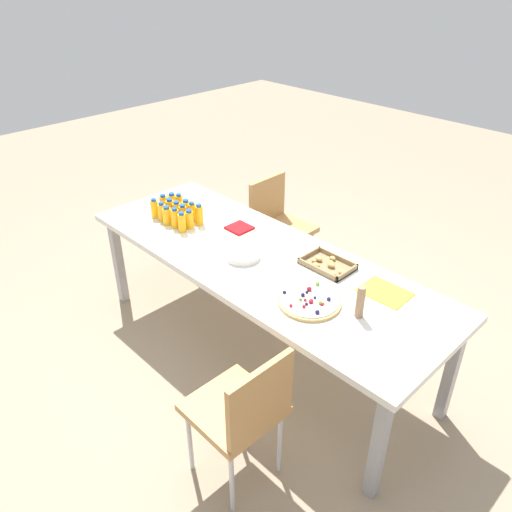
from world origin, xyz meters
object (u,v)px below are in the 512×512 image
(juice_bottle_1, at_px, (162,212))
(juice_bottle_4, at_px, (182,223))
(juice_bottle_13, at_px, (192,212))
(fruit_pizza, at_px, (310,301))
(juice_bottle_3, at_px, (175,218))
(juice_bottle_9, at_px, (189,219))
(juice_bottle_2, at_px, (167,216))
(juice_bottle_8, at_px, (183,215))
(chair_near_right, at_px, (243,409))
(party_table, at_px, (260,265))
(plate_stack, at_px, (243,255))
(juice_bottle_7, at_px, (177,212))
(chair_far_left, at_px, (278,221))
(juice_bottle_12, at_px, (186,209))
(juice_bottle_10, at_px, (172,202))
(juice_bottle_5, at_px, (164,205))
(cardboard_tube, at_px, (360,302))
(juice_bottle_6, at_px, (170,209))
(snack_tray, at_px, (327,265))
(juice_bottle_11, at_px, (179,204))
(juice_bottle_0, at_px, (154,209))
(paper_folder, at_px, (385,292))
(napkin_stack, at_px, (239,228))
(juice_bottle_14, at_px, (199,215))

(juice_bottle_1, relative_size, juice_bottle_4, 0.97)
(juice_bottle_1, xyz_separation_m, juice_bottle_13, (0.15, 0.15, 0.00))
(juice_bottle_13, xyz_separation_m, fruit_pizza, (1.18, -0.15, -0.05))
(juice_bottle_3, distance_m, juice_bottle_9, 0.10)
(juice_bottle_2, xyz_separation_m, juice_bottle_8, (0.08, 0.07, 0.01))
(juice_bottle_8, bearing_deg, chair_near_right, -27.30)
(party_table, xyz_separation_m, fruit_pizza, (0.51, -0.14, 0.07))
(plate_stack, bearing_deg, juice_bottle_8, 178.67)
(juice_bottle_7, bearing_deg, plate_stack, -1.69)
(chair_far_left, relative_size, juice_bottle_12, 6.19)
(juice_bottle_7, xyz_separation_m, fruit_pizza, (1.26, -0.08, -0.05))
(juice_bottle_3, height_order, juice_bottle_10, juice_bottle_3)
(juice_bottle_5, bearing_deg, juice_bottle_1, -42.19)
(juice_bottle_5, distance_m, cardboard_tube, 1.65)
(juice_bottle_6, relative_size, snack_tray, 0.48)
(juice_bottle_4, relative_size, juice_bottle_11, 0.94)
(juice_bottle_5, distance_m, juice_bottle_8, 0.23)
(juice_bottle_0, height_order, plate_stack, juice_bottle_0)
(juice_bottle_2, height_order, juice_bottle_6, juice_bottle_6)
(juice_bottle_3, height_order, paper_folder, juice_bottle_3)
(juice_bottle_12, height_order, paper_folder, juice_bottle_12)
(juice_bottle_6, xyz_separation_m, napkin_stack, (0.46, 0.23, -0.06))
(juice_bottle_9, bearing_deg, juice_bottle_5, 179.65)
(chair_near_right, height_order, juice_bottle_12, juice_bottle_12)
(juice_bottle_9, distance_m, fruit_pizza, 1.12)
(juice_bottle_9, bearing_deg, juice_bottle_12, 149.82)
(party_table, distance_m, fruit_pizza, 0.54)
(juice_bottle_4, height_order, fruit_pizza, juice_bottle_4)
(juice_bottle_8, height_order, juice_bottle_13, juice_bottle_8)
(juice_bottle_6, height_order, juice_bottle_8, juice_bottle_8)
(juice_bottle_8, bearing_deg, juice_bottle_5, 179.67)
(juice_bottle_6, bearing_deg, juice_bottle_9, -0.39)
(juice_bottle_2, relative_size, juice_bottle_8, 0.90)
(chair_far_left, xyz_separation_m, juice_bottle_6, (-0.25, -0.82, 0.30))
(juice_bottle_7, distance_m, juice_bottle_14, 0.17)
(juice_bottle_8, bearing_deg, plate_stack, -1.33)
(juice_bottle_8, height_order, paper_folder, juice_bottle_8)
(chair_near_right, xyz_separation_m, juice_bottle_9, (-1.24, 0.67, 0.29))
(paper_folder, bearing_deg, party_table, -163.04)
(chair_near_right, height_order, juice_bottle_9, juice_bottle_9)
(juice_bottle_6, xyz_separation_m, cardboard_tube, (1.58, 0.02, 0.02))
(juice_bottle_5, xyz_separation_m, juice_bottle_6, (0.08, -0.00, -0.00))
(chair_near_right, distance_m, juice_bottle_4, 1.41)
(juice_bottle_3, distance_m, juice_bottle_14, 0.16)
(juice_bottle_4, height_order, plate_stack, juice_bottle_4)
(juice_bottle_0, height_order, paper_folder, juice_bottle_0)
(juice_bottle_6, height_order, snack_tray, juice_bottle_6)
(juice_bottle_10, height_order, snack_tray, juice_bottle_10)
(juice_bottle_8, distance_m, juice_bottle_12, 0.11)
(juice_bottle_3, height_order, juice_bottle_5, juice_bottle_5)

